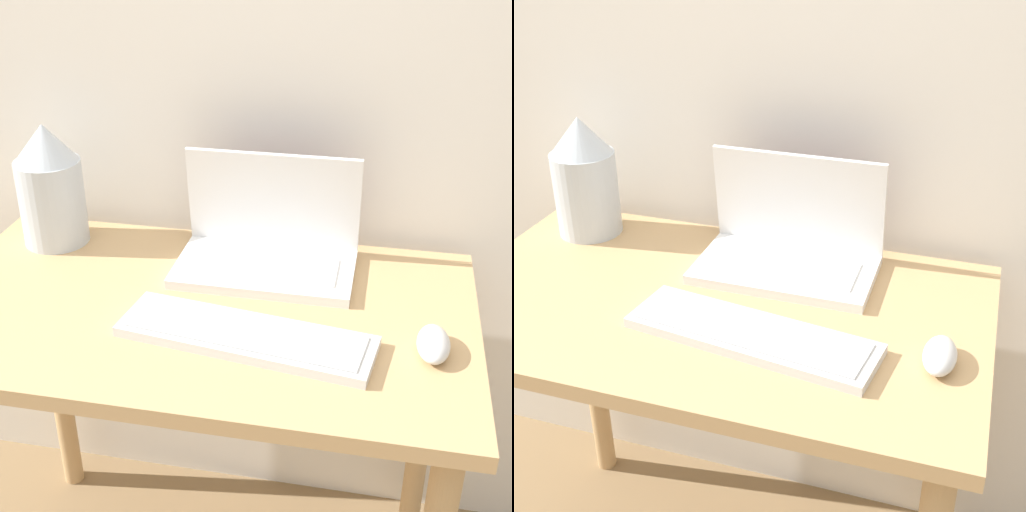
# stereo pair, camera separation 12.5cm
# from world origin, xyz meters

# --- Properties ---
(desk) EXTENTS (1.00, 0.59, 0.76)m
(desk) POSITION_xyz_m (0.00, 0.30, 0.63)
(desk) COLOR tan
(desk) RESTS_ON ground_plane
(laptop) EXTENTS (0.35, 0.21, 0.22)m
(laptop) POSITION_xyz_m (0.10, 0.46, 0.81)
(laptop) COLOR white
(laptop) RESTS_ON desk
(keyboard) EXTENTS (0.45, 0.19, 0.02)m
(keyboard) POSITION_xyz_m (0.11, 0.20, 0.77)
(keyboard) COLOR silver
(keyboard) RESTS_ON desk
(mouse) EXTENTS (0.05, 0.10, 0.04)m
(mouse) POSITION_xyz_m (0.42, 0.23, 0.78)
(mouse) COLOR silver
(mouse) RESTS_ON desk
(vase) EXTENTS (0.14, 0.14, 0.26)m
(vase) POSITION_xyz_m (-0.36, 0.49, 0.89)
(vase) COLOR silver
(vase) RESTS_ON desk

